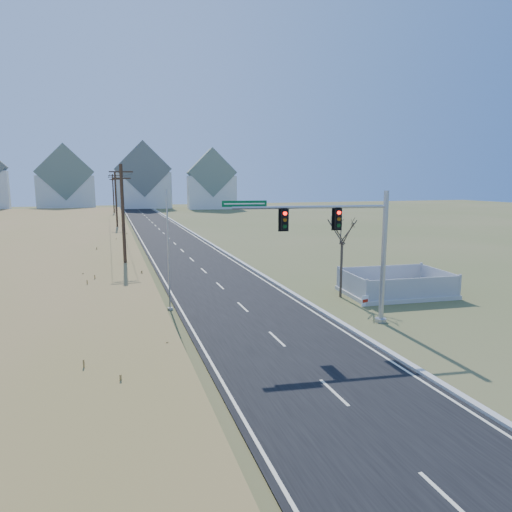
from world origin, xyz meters
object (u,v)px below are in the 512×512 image
Objects in this scene: traffic_signal_mast at (352,244)px; bare_tree at (342,230)px; fence_enclosure at (396,290)px; flagpole at (169,263)px; open_sign at (365,301)px.

traffic_signal_mast is 5.84m from bare_tree.
traffic_signal_mast is at bearing -137.84° from fence_enclosure.
flagpole reaches higher than traffic_signal_mast.
fence_enclosure is at bearing 44.61° from traffic_signal_mast.
fence_enclosure reaches higher than open_sign.
fence_enclosure is 5.85m from bare_tree.
flagpole is 11.43m from bare_tree.
open_sign is 0.09× the size of flagpole.
flagpole is (-8.94, 5.74, -1.52)m from traffic_signal_mast.
flagpole is at bearing -178.62° from fence_enclosure.
traffic_signal_mast is 1.23× the size of fence_enclosure.
flagpole reaches higher than bare_tree.
bare_tree reaches higher than fence_enclosure.
traffic_signal_mast reaches higher than fence_enclosure.
traffic_signal_mast is 9.00m from fence_enclosure.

